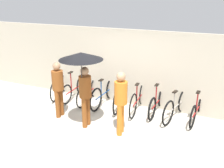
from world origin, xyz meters
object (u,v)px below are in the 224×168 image
object	(u,v)px
parked_bicycle_8	(197,109)
parked_bicycle_2	(88,91)
parked_bicycle_0	(60,86)
parked_bicycle_4	(121,96)
parked_bicycle_5	(138,99)
parked_bicycle_7	(176,106)
pedestrian_leading	(58,86)
parked_bicycle_3	(104,93)
pedestrian_center	(82,68)
parked_bicycle_1	(74,88)
parked_bicycle_6	(157,102)
pedestrian_trailing	(121,99)

from	to	relation	value
parked_bicycle_8	parked_bicycle_2	bearing A→B (deg)	97.80
parked_bicycle_0	parked_bicycle_4	distance (m)	2.28
parked_bicycle_5	parked_bicycle_7	size ratio (longest dim) A/B	1.03
parked_bicycle_8	pedestrian_leading	size ratio (longest dim) A/B	1.06
parked_bicycle_3	pedestrian_center	size ratio (longest dim) A/B	0.88
parked_bicycle_2	parked_bicycle_8	distance (m)	3.42
parked_bicycle_7	parked_bicycle_4	bearing A→B (deg)	102.27
parked_bicycle_4	pedestrian_center	xyz separation A→B (m)	(-0.41, -1.56, 1.27)
parked_bicycle_3	pedestrian_center	distance (m)	2.01
parked_bicycle_1	parked_bicycle_5	distance (m)	2.28
parked_bicycle_1	parked_bicycle_6	bearing A→B (deg)	-90.64
parked_bicycle_0	parked_bicycle_5	world-z (taller)	parked_bicycle_0
parked_bicycle_0	parked_bicycle_4	bearing A→B (deg)	-104.02
parked_bicycle_5	pedestrian_center	xyz separation A→B (m)	(-0.98, -1.56, 1.26)
parked_bicycle_8	pedestrian_leading	world-z (taller)	pedestrian_leading
parked_bicycle_2	parked_bicycle_8	size ratio (longest dim) A/B	0.96
parked_bicycle_1	pedestrian_center	size ratio (longest dim) A/B	0.80
parked_bicycle_7	pedestrian_leading	size ratio (longest dim) A/B	1.08
parked_bicycle_7	pedestrian_trailing	world-z (taller)	pedestrian_trailing
parked_bicycle_7	parked_bicycle_5	bearing A→B (deg)	101.57
parked_bicycle_5	parked_bicycle_6	world-z (taller)	parked_bicycle_5
parked_bicycle_1	parked_bicycle_6	world-z (taller)	parked_bicycle_1
pedestrian_leading	pedestrian_trailing	distance (m)	1.98
parked_bicycle_0	parked_bicycle_8	size ratio (longest dim) A/B	0.94
parked_bicycle_6	parked_bicycle_7	distance (m)	0.58
parked_bicycle_0	parked_bicycle_7	world-z (taller)	parked_bicycle_7
parked_bicycle_0	parked_bicycle_2	size ratio (longest dim) A/B	0.98
parked_bicycle_4	pedestrian_trailing	size ratio (longest dim) A/B	1.06
parked_bicycle_5	parked_bicycle_4	bearing A→B (deg)	88.42
parked_bicycle_6	pedestrian_center	size ratio (longest dim) A/B	0.81
parked_bicycle_3	parked_bicycle_8	world-z (taller)	parked_bicycle_3
parked_bicycle_1	pedestrian_trailing	xyz separation A→B (m)	(2.29, -1.50, 0.60)
parked_bicycle_3	parked_bicycle_8	bearing A→B (deg)	-86.51
parked_bicycle_2	parked_bicycle_4	xyz separation A→B (m)	(1.14, 0.01, 0.04)
parked_bicycle_7	pedestrian_center	bearing A→B (deg)	138.74
parked_bicycle_0	pedestrian_center	bearing A→B (deg)	-143.56
parked_bicycle_8	pedestrian_trailing	xyz separation A→B (m)	(-1.70, -1.55, 0.61)
parked_bicycle_4	pedestrian_trailing	bearing A→B (deg)	-166.24
parked_bicycle_0	parked_bicycle_3	distance (m)	1.71
parked_bicycle_1	pedestrian_leading	distance (m)	1.47
parked_bicycle_4	parked_bicycle_5	world-z (taller)	parked_bicycle_4
parked_bicycle_4	parked_bicycle_6	xyz separation A→B (m)	(1.14, 0.09, -0.03)
parked_bicycle_8	parked_bicycle_0	bearing A→B (deg)	96.96
parked_bicycle_3	pedestrian_center	world-z (taller)	pedestrian_center
parked_bicycle_4	pedestrian_center	size ratio (longest dim) A/B	0.85
pedestrian_leading	pedestrian_center	size ratio (longest dim) A/B	0.79
parked_bicycle_8	pedestrian_center	world-z (taller)	pedestrian_center
parked_bicycle_5	pedestrian_leading	size ratio (longest dim) A/B	1.11
parked_bicycle_2	pedestrian_trailing	distance (m)	2.33
parked_bicycle_0	parked_bicycle_7	xyz separation A→B (m)	(3.99, -0.04, 0.02)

